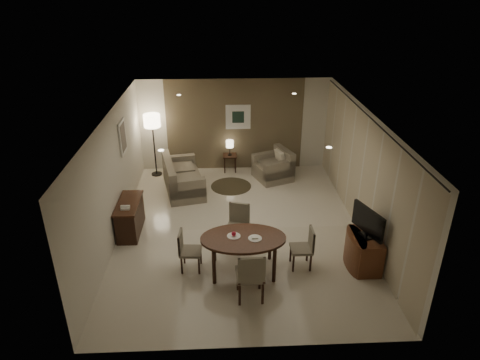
{
  "coord_description": "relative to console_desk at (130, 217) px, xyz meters",
  "views": [
    {
      "loc": [
        -0.41,
        -8.41,
        5.3
      ],
      "look_at": [
        0.0,
        0.2,
        1.15
      ],
      "focal_mm": 32.0,
      "sensor_mm": 36.0,
      "label": 1
    }
  ],
  "objects": [
    {
      "name": "art_back_frame",
      "position": [
        2.59,
        3.46,
        1.23
      ],
      "size": [
        0.72,
        0.03,
        0.72
      ],
      "primitive_type": "cube",
      "color": "silver",
      "rests_on": "wall_back"
    },
    {
      "name": "chair_left",
      "position": [
        1.45,
        -1.44,
        0.05
      ],
      "size": [
        0.43,
        0.43,
        0.84
      ],
      "primitive_type": null,
      "rotation": [
        0.0,
        0.0,
        1.5
      ],
      "color": "gray",
      "rests_on": "floor"
    },
    {
      "name": "curtain_rod",
      "position": [
        5.17,
        0.0,
        2.27
      ],
      "size": [
        0.03,
        6.8,
        0.03
      ],
      "primitive_type": "cylinder",
      "rotation": [
        1.57,
        0.0,
        0.0
      ],
      "color": "black",
      "rests_on": "wall_right"
    },
    {
      "name": "flat_tv",
      "position": [
        4.87,
        -1.5,
        0.65
      ],
      "size": [
        0.36,
        0.85,
        0.6
      ],
      "primitive_type": null,
      "rotation": [
        0.0,
        0.0,
        0.35
      ],
      "color": "black",
      "rests_on": "tv_cabinet"
    },
    {
      "name": "curtain_wall",
      "position": [
        5.17,
        0.0,
        0.95
      ],
      "size": [
        0.08,
        6.7,
        2.58
      ],
      "primitive_type": null,
      "color": "beige",
      "rests_on": "wall_right"
    },
    {
      "name": "armchair",
      "position": [
        3.54,
        2.65,
        0.05
      ],
      "size": [
        1.19,
        1.23,
        0.85
      ],
      "primitive_type": null,
      "rotation": [
        0.0,
        0.0,
        -1.2
      ],
      "color": "gray",
      "rests_on": "floor"
    },
    {
      "name": "taupe_accent",
      "position": [
        2.49,
        3.48,
        0.98
      ],
      "size": [
        3.96,
        0.03,
        2.7
      ],
      "primitive_type": "cube",
      "color": "brown",
      "rests_on": "wall_back"
    },
    {
      "name": "side_table",
      "position": [
        2.34,
        3.25,
        -0.12
      ],
      "size": [
        0.4,
        0.4,
        0.51
      ],
      "primitive_type": null,
      "color": "#321D10",
      "rests_on": "floor"
    },
    {
      "name": "round_rug",
      "position": [
        2.34,
        2.2,
        -0.37
      ],
      "size": [
        1.11,
        1.11,
        0.01
      ],
      "primitive_type": "cylinder",
      "color": "#413924",
      "rests_on": "floor"
    },
    {
      "name": "plate_b",
      "position": [
        2.69,
        -1.6,
        0.4
      ],
      "size": [
        0.26,
        0.26,
        0.02
      ],
      "primitive_type": "cylinder",
      "color": "white",
      "rests_on": "dining_table"
    },
    {
      "name": "table_lamp",
      "position": [
        2.34,
        3.25,
        0.38
      ],
      "size": [
        0.22,
        0.22,
        0.5
      ],
      "primitive_type": null,
      "color": "#FFEAC1",
      "rests_on": "side_table"
    },
    {
      "name": "plate_a",
      "position": [
        2.29,
        -1.5,
        0.4
      ],
      "size": [
        0.26,
        0.26,
        0.02
      ],
      "primitive_type": "cylinder",
      "color": "white",
      "rests_on": "dining_table"
    },
    {
      "name": "console_desk",
      "position": [
        0.0,
        0.0,
        0.0
      ],
      "size": [
        0.48,
        1.2,
        0.75
      ],
      "primitive_type": null,
      "color": "#4B2618",
      "rests_on": "floor"
    },
    {
      "name": "dining_table",
      "position": [
        2.47,
        -1.55,
        0.01
      ],
      "size": [
        1.65,
        1.03,
        0.77
      ],
      "primitive_type": null,
      "color": "#4B2618",
      "rests_on": "floor"
    },
    {
      "name": "tv_cabinet",
      "position": [
        4.89,
        -1.5,
        -0.03
      ],
      "size": [
        0.48,
        0.9,
        0.7
      ],
      "primitive_type": null,
      "color": "brown",
      "rests_on": "floor"
    },
    {
      "name": "art_left_canvas",
      "position": [
        -0.21,
        1.2,
        1.48
      ],
      "size": [
        0.01,
        0.46,
        0.64
      ],
      "primitive_type": "cube",
      "color": "gray",
      "rests_on": "wall_left"
    },
    {
      "name": "napkin",
      "position": [
        2.69,
        -1.6,
        0.43
      ],
      "size": [
        0.12,
        0.08,
        0.03
      ],
      "primitive_type": "cube",
      "color": "white",
      "rests_on": "plate_b"
    },
    {
      "name": "chair_right",
      "position": [
        3.62,
        -1.46,
        0.05
      ],
      "size": [
        0.41,
        0.41,
        0.85
      ],
      "primitive_type": null,
      "rotation": [
        0.0,
        0.0,
        -1.57
      ],
      "color": "gray",
      "rests_on": "floor"
    },
    {
      "name": "art_back_canvas",
      "position": [
        2.59,
        3.44,
        1.23
      ],
      "size": [
        0.34,
        0.01,
        0.34
      ],
      "primitive_type": "cube",
      "color": "black",
      "rests_on": "wall_back"
    },
    {
      "name": "art_left_frame",
      "position": [
        -0.23,
        1.2,
        1.48
      ],
      "size": [
        0.03,
        0.6,
        0.8
      ],
      "primitive_type": "cube",
      "color": "silver",
      "rests_on": "wall_left"
    },
    {
      "name": "downlight_nl",
      "position": [
        1.09,
        -1.8,
        2.31
      ],
      "size": [
        0.1,
        0.1,
        0.01
      ],
      "primitive_type": "cylinder",
      "color": "white",
      "rests_on": "ceiling"
    },
    {
      "name": "telephone",
      "position": [
        0.0,
        -0.3,
        0.43
      ],
      "size": [
        0.2,
        0.14,
        0.09
      ],
      "primitive_type": null,
      "color": "white",
      "rests_on": "console_desk"
    },
    {
      "name": "downlight_nr",
      "position": [
        3.89,
        -1.8,
        2.31
      ],
      "size": [
        0.1,
        0.1,
        0.01
      ],
      "primitive_type": "cylinder",
      "color": "white",
      "rests_on": "ceiling"
    },
    {
      "name": "chair_near",
      "position": [
        2.55,
        -2.32,
        0.13
      ],
      "size": [
        0.51,
        0.51,
        1.02
      ],
      "primitive_type": null,
      "rotation": [
        0.0,
        0.0,
        3.18
      ],
      "color": "gray",
      "rests_on": "floor"
    },
    {
      "name": "downlight_fr",
      "position": [
        3.89,
        1.8,
        2.31
      ],
      "size": [
        0.1,
        0.1,
        0.01
      ],
      "primitive_type": "cylinder",
      "color": "white",
      "rests_on": "ceiling"
    },
    {
      "name": "fruit_apple",
      "position": [
        2.29,
        -1.5,
        0.46
      ],
      "size": [
        0.09,
        0.09,
        0.09
      ],
      "primitive_type": "sphere",
      "color": "red",
      "rests_on": "plate_a"
    },
    {
      "name": "floor_lamp",
      "position": [
        0.18,
        3.09,
        0.54
      ],
      "size": [
        0.46,
        0.46,
        1.82
      ],
      "primitive_type": null,
      "color": "#FFE5B7",
      "rests_on": "floor"
    },
    {
      "name": "sofa",
      "position": [
        1.04,
        2.07,
        0.06
      ],
      "size": [
        1.99,
        1.29,
        0.86
      ],
      "primitive_type": null,
      "rotation": [
        0.0,
        0.0,
        1.79
      ],
      "color": "gray",
      "rests_on": "floor"
    },
    {
      "name": "chair_far",
      "position": [
        2.39,
        -0.73,
        0.1
      ],
      "size": [
        0.57,
        0.57,
        0.95
      ],
      "primitive_type": null,
      "rotation": [
        0.0,
        0.0,
        -0.26
      ],
      "color": "gray",
      "rests_on": "floor"
    },
    {
      "name": "room_shell",
      "position": [
        2.49,
        0.4,
        0.98
      ],
      "size": [
        5.5,
        7.0,
        2.7
      ],
      "color": "beige",
      "rests_on": "ground"
    },
    {
      "name": "downlight_fl",
      "position": [
        1.09,
        1.8,
        2.31
      ],
      "size": [
        0.1,
        0.1,
        0.01
      ],
      "primitive_type": "cylinder",
      "color": "white",
      "rests_on": "ceiling"
    }
  ]
}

